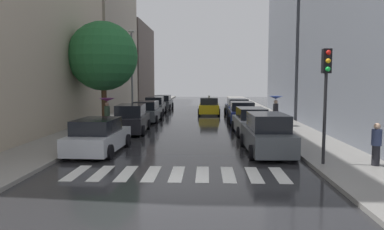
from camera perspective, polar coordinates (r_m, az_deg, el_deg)
ground_plane at (r=35.40m, az=0.60°, el=0.13°), size 28.00×72.00×0.04m
sidewalk_left at (r=36.17m, az=-9.75°, el=0.31°), size 3.00×72.00×0.15m
sidewalk_right at (r=35.80m, az=11.06°, el=0.24°), size 3.00×72.00×0.15m
crosswalk_stripes at (r=13.00m, az=-2.37°, el=-9.20°), size 7.65×2.20×0.01m
building_left_mid at (r=42.48m, az=-14.76°, el=15.53°), size 6.00×14.75×21.64m
building_left_far at (r=57.07m, az=-9.99°, el=7.92°), size 6.00×14.40×11.55m
building_right_mid at (r=37.49m, az=18.36°, el=15.60°), size 6.00×12.79×20.09m
parked_car_left_nearest at (r=17.09m, az=-14.49°, el=-3.31°), size 2.24×4.47×1.57m
parked_car_left_second at (r=23.23m, az=-9.48°, el=-0.69°), size 2.19×4.83×1.78m
parked_car_left_third at (r=29.10m, az=-7.11°, el=0.46°), size 2.13×4.30×1.63m
parked_car_left_fourth at (r=35.66m, az=-5.81°, el=1.43°), size 2.10×4.78×1.67m
parked_car_left_fifth at (r=41.38m, az=-4.54°, el=1.97°), size 2.06×4.38×1.60m
parked_car_right_nearest at (r=16.82m, az=11.64°, el=-3.04°), size 2.08×4.81×1.81m
parked_car_right_second at (r=22.50m, az=9.18°, el=-1.05°), size 2.14×4.60×1.63m
parked_car_right_third at (r=28.23m, az=7.80°, el=0.32°), size 2.15×4.34×1.65m
parked_car_right_fourth at (r=33.81m, az=7.10°, el=1.14°), size 2.26×4.69×1.59m
taxi_midroad at (r=35.24m, az=2.69°, el=1.38°), size 2.10×4.64×1.81m
pedestrian_foreground at (r=25.74m, az=12.98°, el=1.56°), size 0.92×0.92×2.05m
pedestrian_near_tree at (r=15.05m, az=26.91°, el=-4.02°), size 0.36×0.36×1.59m
pedestrian_by_kerb at (r=24.26m, az=-13.17°, el=1.35°), size 1.04×1.04×1.98m
street_tree_left at (r=26.06m, az=-13.75°, el=8.92°), size 4.75×4.75×7.16m
traffic_light_right_corner at (r=14.38m, az=20.27°, el=5.09°), size 0.30×0.42×4.30m
lamp_post_left at (r=32.72m, az=-9.41°, el=7.43°), size 0.60×0.28×7.51m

